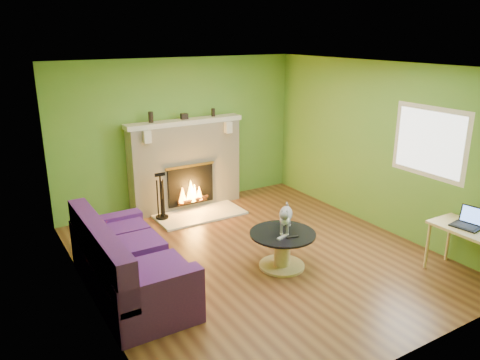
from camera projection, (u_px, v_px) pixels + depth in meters
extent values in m
plane|color=#542C18|center=(257.00, 256.00, 6.56)|extent=(5.00, 5.00, 0.00)
plane|color=white|center=(260.00, 66.00, 5.77)|extent=(5.00, 5.00, 0.00)
plane|color=#528E2E|center=(180.00, 134.00, 8.20)|extent=(5.00, 0.00, 5.00)
plane|color=#528E2E|center=(414.00, 235.00, 4.13)|extent=(5.00, 0.00, 5.00)
plane|color=#528E2E|center=(85.00, 197.00, 5.06)|extent=(0.00, 5.00, 5.00)
plane|color=#528E2E|center=(379.00, 147.00, 7.28)|extent=(0.00, 5.00, 5.00)
plane|color=silver|center=(430.00, 142.00, 6.46)|extent=(0.00, 1.20, 1.20)
plane|color=white|center=(429.00, 142.00, 6.46)|extent=(0.00, 1.06, 1.06)
cube|color=beige|center=(185.00, 166.00, 8.23)|extent=(2.00, 0.35, 1.50)
cube|color=black|center=(191.00, 186.00, 8.17)|extent=(0.85, 0.03, 0.68)
cube|color=gold|center=(190.00, 166.00, 8.05)|extent=(0.91, 0.02, 0.04)
cylinder|color=black|center=(192.00, 201.00, 8.22)|extent=(0.55, 0.07, 0.07)
cube|color=beige|center=(185.00, 122.00, 7.96)|extent=(2.10, 0.28, 0.08)
cube|color=beige|center=(147.00, 137.00, 7.48)|extent=(0.12, 0.10, 0.20)
cube|color=beige|center=(228.00, 127.00, 8.23)|extent=(0.12, 0.10, 0.20)
cube|color=beige|center=(200.00, 214.00, 8.02)|extent=(1.50, 0.75, 0.03)
cube|color=beige|center=(185.00, 122.00, 7.96)|extent=(2.10, 0.28, 0.08)
cube|color=#451B67|center=(132.00, 274.00, 5.62)|extent=(0.94, 2.08, 0.47)
cube|color=#451B67|center=(100.00, 250.00, 5.32)|extent=(0.21, 2.08, 0.59)
cube|color=#451B67|center=(159.00, 286.00, 4.77)|extent=(0.94, 0.21, 0.23)
cube|color=#451B67|center=(107.00, 225.00, 6.29)|extent=(0.94, 0.21, 0.23)
cube|color=#451B67|center=(152.00, 271.00, 5.08)|extent=(0.75, 0.55, 0.13)
cube|color=#451B67|center=(131.00, 247.00, 5.64)|extent=(0.75, 0.55, 0.13)
cube|color=#451B67|center=(116.00, 230.00, 6.12)|extent=(0.75, 0.55, 0.13)
cylinder|color=#D6B473|center=(282.00, 265.00, 6.27)|extent=(0.61, 0.61, 0.03)
cylinder|color=#D6B473|center=(282.00, 250.00, 6.20)|extent=(0.22, 0.22, 0.43)
cylinder|color=black|center=(283.00, 234.00, 6.13)|extent=(0.87, 0.87, 0.03)
cube|color=#D6B473|center=(470.00, 230.00, 5.82)|extent=(0.53, 0.91, 0.04)
cylinder|color=#D6B473|center=(427.00, 246.00, 6.15)|extent=(0.04, 0.04, 0.64)
cylinder|color=#D6B473|center=(448.00, 239.00, 6.36)|extent=(0.04, 0.04, 0.64)
cube|color=gray|center=(282.00, 237.00, 5.98)|extent=(0.18, 0.10, 0.02)
cube|color=black|center=(292.00, 237.00, 5.99)|extent=(0.17, 0.08, 0.02)
cylinder|color=black|center=(151.00, 117.00, 7.66)|extent=(0.08, 0.08, 0.18)
cylinder|color=black|center=(213.00, 112.00, 8.24)|extent=(0.07, 0.07, 0.14)
cube|color=black|center=(184.00, 116.00, 7.97)|extent=(0.12, 0.08, 0.10)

